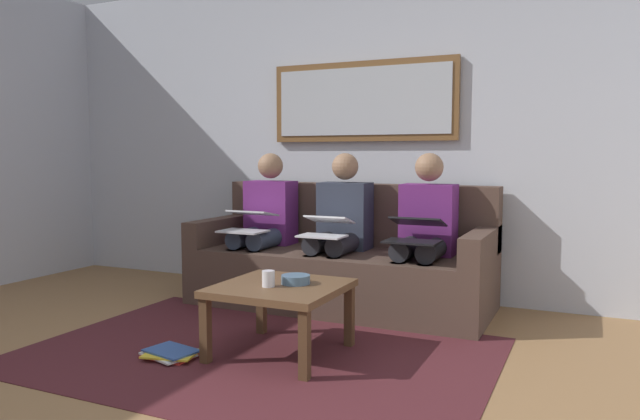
# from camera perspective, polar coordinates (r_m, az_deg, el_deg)

# --- Properties ---
(wall_rear) EXTENTS (6.00, 0.12, 2.60)m
(wall_rear) POSITION_cam_1_polar(r_m,az_deg,el_deg) (4.92, 4.42, 7.26)
(wall_rear) COLOR #B7BCC6
(wall_rear) RESTS_ON ground_plane
(area_rug) EXTENTS (2.60, 1.80, 0.01)m
(area_rug) POSITION_cam_1_polar(r_m,az_deg,el_deg) (3.52, -5.96, -13.36)
(area_rug) COLOR #4C1E23
(area_rug) RESTS_ON ground_plane
(couch) EXTENTS (2.20, 0.90, 0.90)m
(couch) POSITION_cam_1_polar(r_m,az_deg,el_deg) (4.55, 2.21, -5.08)
(couch) COLOR #4C382D
(couch) RESTS_ON ground_plane
(framed_mirror) EXTENTS (1.54, 0.05, 0.63)m
(framed_mirror) POSITION_cam_1_polar(r_m,az_deg,el_deg) (4.85, 4.05, 10.25)
(framed_mirror) COLOR brown
(coffee_table) EXTENTS (0.68, 0.68, 0.40)m
(coffee_table) POSITION_cam_1_polar(r_m,az_deg,el_deg) (3.41, -3.79, -7.95)
(coffee_table) COLOR brown
(coffee_table) RESTS_ON ground_plane
(cup) EXTENTS (0.07, 0.07, 0.09)m
(cup) POSITION_cam_1_polar(r_m,az_deg,el_deg) (3.34, -4.93, -6.52)
(cup) COLOR silver
(cup) RESTS_ON coffee_table
(bowl) EXTENTS (0.16, 0.16, 0.05)m
(bowl) POSITION_cam_1_polar(r_m,az_deg,el_deg) (3.41, -2.32, -6.60)
(bowl) COLOR slate
(bowl) RESTS_ON coffee_table
(person_left) EXTENTS (0.38, 0.58, 1.14)m
(person_left) POSITION_cam_1_polar(r_m,az_deg,el_deg) (4.23, 9.90, -1.84)
(person_left) COLOR #66236B
(person_left) RESTS_ON couch
(laptop_black) EXTENTS (0.35, 0.37, 0.16)m
(laptop_black) POSITION_cam_1_polar(r_m,az_deg,el_deg) (4.00, 9.03, -1.91)
(laptop_black) COLOR black
(person_middle) EXTENTS (0.38, 0.58, 1.14)m
(person_middle) POSITION_cam_1_polar(r_m,az_deg,el_deg) (4.44, 1.89, -1.44)
(person_middle) COLOR #2D3342
(person_middle) RESTS_ON couch
(laptop_white) EXTENTS (0.32, 0.33, 0.14)m
(laptop_white) POSITION_cam_1_polar(r_m,az_deg,el_deg) (4.21, 0.58, -1.59)
(laptop_white) COLOR white
(person_right) EXTENTS (0.38, 0.58, 1.14)m
(person_right) POSITION_cam_1_polar(r_m,az_deg,el_deg) (4.72, -5.29, -1.06)
(person_right) COLOR #66236B
(person_right) RESTS_ON couch
(laptop_silver) EXTENTS (0.33, 0.38, 0.16)m
(laptop_silver) POSITION_cam_1_polar(r_m,az_deg,el_deg) (4.51, -6.83, -1.03)
(laptop_silver) COLOR silver
(magazine_stack) EXTENTS (0.35, 0.28, 0.04)m
(magazine_stack) POSITION_cam_1_polar(r_m,az_deg,el_deg) (3.53, -14.03, -13.08)
(magazine_stack) COLOR red
(magazine_stack) RESTS_ON ground_plane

